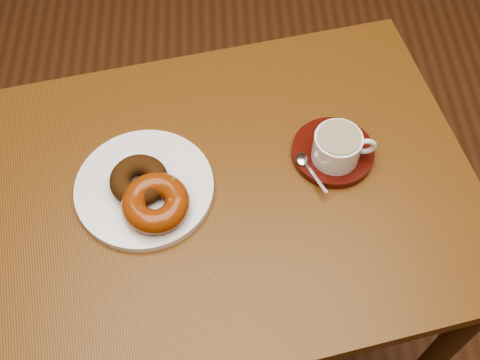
{
  "coord_description": "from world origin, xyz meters",
  "views": [
    {
      "loc": [
        0.0,
        -0.23,
        1.64
      ],
      "look_at": [
        0.03,
        0.3,
        0.8
      ],
      "focal_mm": 45.0,
      "sensor_mm": 36.0,
      "label": 1
    }
  ],
  "objects_px": {
    "saucer": "(333,152)",
    "coffee_cup": "(338,147)",
    "cafe_table": "(229,222)",
    "donut_plate": "(145,188)"
  },
  "relations": [
    {
      "from": "cafe_table",
      "to": "coffee_cup",
      "type": "height_order",
      "value": "coffee_cup"
    },
    {
      "from": "saucer",
      "to": "cafe_table",
      "type": "bearing_deg",
      "value": -162.68
    },
    {
      "from": "saucer",
      "to": "coffee_cup",
      "type": "height_order",
      "value": "coffee_cup"
    },
    {
      "from": "cafe_table",
      "to": "donut_plate",
      "type": "height_order",
      "value": "donut_plate"
    },
    {
      "from": "donut_plate",
      "to": "saucer",
      "type": "xyz_separation_m",
      "value": [
        0.32,
        0.06,
        0.0
      ]
    },
    {
      "from": "cafe_table",
      "to": "saucer",
      "type": "relative_size",
      "value": 6.6
    },
    {
      "from": "cafe_table",
      "to": "saucer",
      "type": "height_order",
      "value": "saucer"
    },
    {
      "from": "cafe_table",
      "to": "coffee_cup",
      "type": "xyz_separation_m",
      "value": [
        0.19,
        0.04,
        0.17
      ]
    },
    {
      "from": "cafe_table",
      "to": "coffee_cup",
      "type": "relative_size",
      "value": 8.77
    },
    {
      "from": "saucer",
      "to": "coffee_cup",
      "type": "bearing_deg",
      "value": -81.68
    }
  ]
}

